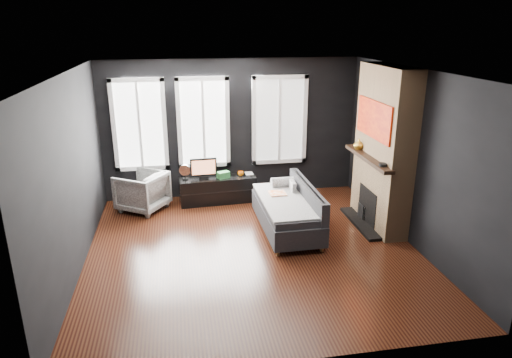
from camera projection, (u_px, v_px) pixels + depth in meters
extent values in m
plane|color=black|center=(253.00, 250.00, 7.05)|extent=(5.00, 5.00, 0.00)
plane|color=white|center=(253.00, 72.00, 6.18)|extent=(5.00, 5.00, 0.00)
cube|color=black|center=(232.00, 129.00, 8.94)|extent=(5.00, 0.02, 2.70)
cube|color=black|center=(72.00, 176.00, 6.21)|extent=(0.02, 5.00, 2.70)
cube|color=black|center=(413.00, 158.00, 7.02)|extent=(0.02, 5.00, 2.70)
cube|color=gray|center=(293.00, 189.00, 7.94)|extent=(0.08, 0.29, 0.29)
imported|color=white|center=(142.00, 189.00, 8.45)|extent=(1.03, 1.04, 0.79)
imported|color=orange|center=(241.00, 173.00, 8.87)|extent=(0.12, 0.10, 0.11)
imported|color=#B8A591|center=(245.00, 169.00, 8.95)|extent=(0.15, 0.02, 0.21)
cube|color=#2D7F3C|center=(223.00, 175.00, 8.74)|extent=(0.26, 0.22, 0.12)
imported|color=gold|center=(359.00, 144.00, 7.94)|extent=(0.19, 0.20, 0.18)
cylinder|color=black|center=(383.00, 165.00, 7.03)|extent=(0.17, 0.17, 0.04)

